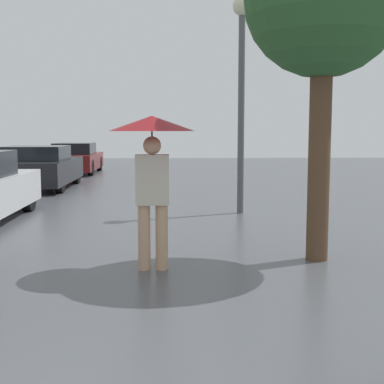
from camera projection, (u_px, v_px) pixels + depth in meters
name	position (u px, v px, depth m)	size (l,w,h in m)	color
pedestrian	(152.00, 149.00, 6.12)	(0.99, 0.99, 1.79)	tan
parked_car_third	(38.00, 168.00, 15.11)	(1.89, 4.04, 1.20)	black
parked_car_farthest	(76.00, 159.00, 20.53)	(1.66, 3.95, 1.16)	maroon
tree	(323.00, 1.00, 6.40)	(1.93, 1.93, 4.18)	brown
street_lamp	(242.00, 67.00, 10.28)	(0.37, 0.37, 4.16)	#515456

